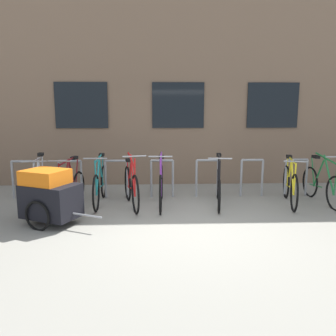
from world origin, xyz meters
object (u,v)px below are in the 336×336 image
(bicycle_maroon, at_px, (70,189))
(bicycle_green, at_px, (322,185))
(bicycle_purple, at_px, (161,185))
(bicycle_yellow, at_px, (290,185))
(bicycle_teal, at_px, (100,184))
(bicycle_red, at_px, (131,186))
(bike_trailer, at_px, (50,196))
(bicycle_silver, at_px, (40,187))
(bicycle_black, at_px, (219,186))

(bicycle_maroon, xyz_separation_m, bicycle_green, (5.15, 0.09, 0.01))
(bicycle_purple, relative_size, bicycle_green, 1.06)
(bicycle_yellow, bearing_deg, bicycle_teal, 177.29)
(bicycle_teal, xyz_separation_m, bicycle_maroon, (-0.56, -0.22, -0.03))
(bicycle_green, bearing_deg, bicycle_purple, -179.30)
(bicycle_yellow, distance_m, bicycle_teal, 3.90)
(bicycle_yellow, bearing_deg, bicycle_red, -179.46)
(bicycle_green, xyz_separation_m, bike_trailer, (-5.23, -1.13, 0.11))
(bicycle_yellow, height_order, bicycle_teal, bicycle_teal)
(bicycle_silver, bearing_deg, bicycle_red, 0.78)
(bicycle_green, bearing_deg, bicycle_yellow, -175.55)
(bicycle_yellow, distance_m, bicycle_black, 1.48)
(bicycle_black, relative_size, bicycle_silver, 0.99)
(bicycle_teal, height_order, bike_trailer, bicycle_teal)
(bicycle_purple, distance_m, bicycle_maroon, 1.82)
(bicycle_teal, bearing_deg, bicycle_purple, -7.78)
(bicycle_purple, height_order, bicycle_silver, bicycle_purple)
(bicycle_silver, height_order, bicycle_green, bicycle_silver)
(bicycle_red, distance_m, bike_trailer, 1.67)
(bike_trailer, bearing_deg, bicycle_maroon, 85.85)
(bike_trailer, bearing_deg, bicycle_yellow, 13.39)
(bicycle_maroon, height_order, bicycle_red, bicycle_red)
(bicycle_maroon, xyz_separation_m, bicycle_silver, (-0.58, -0.02, 0.04))
(bicycle_yellow, height_order, bicycle_green, bicycle_green)
(bicycle_yellow, height_order, bicycle_maroon, bicycle_maroon)
(bicycle_teal, distance_m, bicycle_green, 4.60)
(bicycle_teal, xyz_separation_m, bicycle_green, (4.59, -0.13, -0.02))
(bicycle_red, height_order, bike_trailer, bicycle_red)
(bicycle_green, height_order, bike_trailer, bicycle_green)
(bicycle_maroon, relative_size, bicycle_green, 0.93)
(bicycle_purple, bearing_deg, bike_trailer, -149.96)
(bike_trailer, bearing_deg, bicycle_red, 39.13)
(bicycle_silver, distance_m, bicycle_green, 5.74)
(bike_trailer, bearing_deg, bicycle_teal, 63.31)
(bicycle_purple, relative_size, bike_trailer, 1.27)
(bicycle_purple, xyz_separation_m, bicycle_red, (-0.60, -0.04, -0.00))
(bicycle_teal, bearing_deg, bike_trailer, -116.69)
(bicycle_teal, distance_m, bicycle_maroon, 0.60)
(bicycle_silver, distance_m, bicycle_red, 1.80)
(bicycle_black, xyz_separation_m, bicycle_red, (-1.77, -0.04, 0.03))
(bike_trailer, bearing_deg, bicycle_purple, 30.04)
(bike_trailer, bearing_deg, bicycle_black, 19.63)
(bicycle_purple, xyz_separation_m, bicycle_green, (3.34, 0.04, -0.02))
(bicycle_red, bearing_deg, bicycle_green, 1.23)
(bicycle_red, bearing_deg, bicycle_black, 1.36)
(bicycle_yellow, height_order, bicycle_silver, bicycle_silver)
(bicycle_yellow, xyz_separation_m, bicycle_teal, (-3.90, 0.18, 0.00))
(bicycle_teal, bearing_deg, bicycle_green, -1.63)
(bicycle_yellow, distance_m, bicycle_maroon, 4.46)
(bicycle_maroon, bearing_deg, bicycle_yellow, 0.48)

